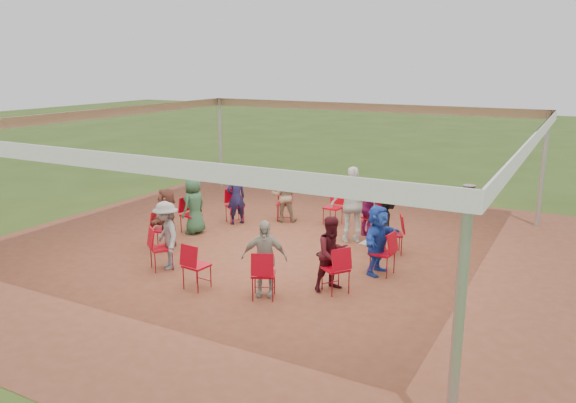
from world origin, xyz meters
The scene contains 28 objects.
ground centered at (0.00, 0.00, 0.00)m, with size 80.00×80.00×0.00m, color #304816.
dirt_patch centered at (0.00, 0.00, 0.01)m, with size 13.00×13.00×0.00m, color brown.
tent centered at (0.00, 0.00, 2.37)m, with size 10.33×10.33×3.00m.
chair_0 centered at (2.59, -0.24, 0.45)m, with size 0.42×0.44×0.90m, color #AE0113, non-canonical shape.
chair_1 centered at (2.36, 1.08, 0.45)m, with size 0.42×0.44×0.90m, color #AE0113, non-canonical shape.
chair_2 centered at (1.50, 2.12, 0.45)m, with size 0.42×0.44×0.90m, color #AE0113, non-canonical shape.
chair_3 centered at (0.24, 2.59, 0.45)m, with size 0.42×0.44×0.90m, color #AE0113, non-canonical shape.
chair_4 centered at (-1.08, 2.36, 0.45)m, with size 0.42×0.44×0.90m, color #AE0113, non-canonical shape.
chair_5 centered at (-2.12, 1.50, 0.45)m, with size 0.42×0.44×0.90m, color #AE0113, non-canonical shape.
chair_6 centered at (-2.59, 0.24, 0.45)m, with size 0.42×0.44×0.90m, color #AE0113, non-canonical shape.
chair_7 centered at (-2.36, -1.08, 0.45)m, with size 0.42×0.44×0.90m, color #AE0113, non-canonical shape.
chair_8 centered at (-1.50, -2.12, 0.45)m, with size 0.42×0.44×0.90m, color #AE0113, non-canonical shape.
chair_9 centered at (-0.24, -2.59, 0.45)m, with size 0.42×0.44×0.90m, color #AE0113, non-canonical shape.
chair_10 centered at (1.08, -2.36, 0.45)m, with size 0.42×0.44×0.90m, color #AE0113, non-canonical shape.
chair_11 centered at (2.12, -1.50, 0.45)m, with size 0.42×0.44×0.90m, color #AE0113, non-canonical shape.
person_seated_0 centered at (2.47, -0.23, 0.72)m, with size 1.32×0.49×1.42m, color #1E40A8.
person_seated_1 centered at (2.25, 1.03, 0.72)m, with size 0.92×0.45×1.42m, color black.
person_seated_2 centered at (1.43, 2.02, 0.72)m, with size 0.83×0.43×1.42m, color #8C175E.
person_seated_3 centered at (-1.03, 2.25, 0.72)m, with size 0.69×0.40×1.42m, color #8B7459.
person_seated_4 centered at (-2.02, 1.43, 0.72)m, with size 0.52×0.34×1.42m, color #19163A.
person_seated_5 centered at (-2.47, 0.23, 0.72)m, with size 0.69×0.39×1.42m, color #2A5537.
person_seated_6 centered at (-2.25, -1.03, 0.72)m, with size 1.32×0.49×1.42m, color brown.
person_seated_7 centered at (-1.43, -2.02, 0.72)m, with size 0.92×0.45×1.42m, color gray.
person_seated_8 centered at (1.03, -2.25, 0.72)m, with size 0.83×0.43×1.42m, color #A09D8F.
person_seated_9 centered at (2.02, -1.43, 0.72)m, with size 0.69×0.40×1.42m, color #3F0E15.
standing_person centered at (1.25, 1.47, 0.91)m, with size 1.06×0.54×1.81m, color silver.
cable_coil centered at (1.08, 0.23, 0.02)m, with size 0.35×0.35×0.03m.
laptop centered at (2.31, -0.22, 0.67)m, with size 0.30×0.36×0.24m.
Camera 1 is at (5.98, -10.48, 4.15)m, focal length 35.00 mm.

